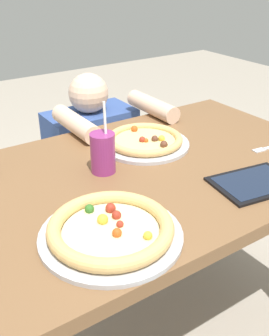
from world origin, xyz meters
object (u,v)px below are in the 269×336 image
(pizza_far, at_px, (145,141))
(drink_cup_colored, at_px, (103,153))
(pizza_near, at_px, (111,230))
(tablet, at_px, (254,183))
(diner_seated, at_px, (94,177))

(pizza_far, height_order, drink_cup_colored, drink_cup_colored)
(pizza_far, xyz_separation_m, drink_cup_colored, (-0.22, -0.09, 0.05))
(drink_cup_colored, bearing_deg, pizza_near, -116.99)
(pizza_far, xyz_separation_m, tablet, (0.11, -0.40, -0.01))
(drink_cup_colored, relative_size, diner_seated, 0.25)
(pizza_near, distance_m, diner_seated, 1.01)
(tablet, distance_m, diner_seated, 0.94)
(drink_cup_colored, bearing_deg, diner_seated, 65.71)
(drink_cup_colored, distance_m, tablet, 0.46)
(diner_seated, bearing_deg, pizza_near, -115.25)
(pizza_near, bearing_deg, pizza_far, 46.16)
(tablet, relative_size, diner_seated, 0.29)
(pizza_far, distance_m, tablet, 0.42)
(pizza_far, height_order, diner_seated, diner_seated)
(pizza_far, bearing_deg, diner_seated, 86.11)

